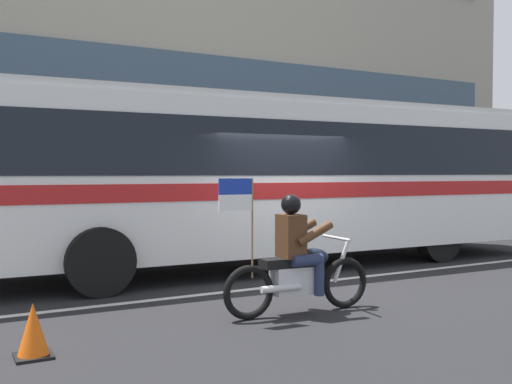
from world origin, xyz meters
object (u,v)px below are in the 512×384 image
(motorcycle_with_rider, at_px, (297,263))
(traffic_cone, at_px, (33,332))
(fire_hydrant, at_px, (375,219))
(transit_bus, at_px, (274,171))

(motorcycle_with_rider, distance_m, traffic_cone, 3.31)
(fire_hydrant, bearing_deg, motorcycle_with_rider, -136.50)
(transit_bus, relative_size, fire_hydrant, 15.98)
(motorcycle_with_rider, relative_size, traffic_cone, 3.99)
(transit_bus, bearing_deg, traffic_cone, -143.37)
(fire_hydrant, bearing_deg, traffic_cone, -146.49)
(fire_hydrant, relative_size, traffic_cone, 1.36)
(traffic_cone, bearing_deg, transit_bus, 36.63)
(transit_bus, distance_m, traffic_cone, 6.38)
(fire_hydrant, distance_m, traffic_cone, 12.06)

